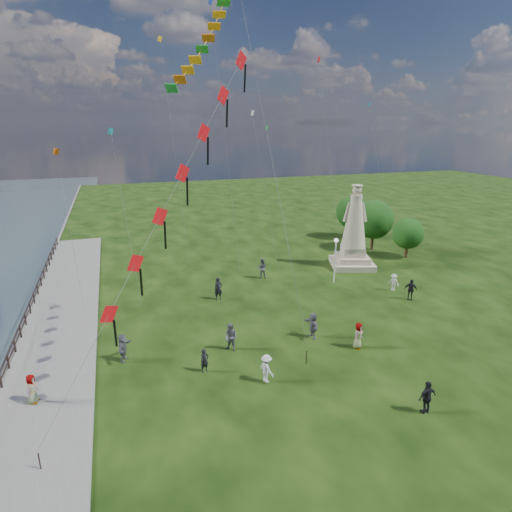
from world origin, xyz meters
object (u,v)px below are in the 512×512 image
object	(u,v)px
person_0	(205,360)
person_4	(358,336)
person_8	(394,282)
person_6	(218,289)
person_1	(231,337)
person_9	(411,290)
person_2	(266,369)
person_10	(32,390)
lamppost	(336,251)
person_5	(123,348)
statue	(354,237)
person_7	(262,268)
person_3	(427,397)
person_11	(313,325)

from	to	relation	value
person_0	person_4	world-z (taller)	person_4
person_8	person_6	bearing A→B (deg)	-133.40
person_1	person_9	distance (m)	16.43
person_2	person_9	world-z (taller)	person_9
person_8	person_10	distance (m)	28.11
person_6	person_2	bearing A→B (deg)	-93.24
lamppost	person_0	world-z (taller)	lamppost
person_5	person_2	bearing A→B (deg)	-101.82
person_8	person_10	world-z (taller)	person_10
statue	person_6	size ratio (longest dim) A/B	4.36
person_6	person_7	bearing A→B (deg)	34.27
person_0	person_8	xyz separation A→B (m)	(18.13, 7.26, 0.03)
statue	lamppost	distance (m)	5.35
person_0	person_2	size ratio (longest dim) A/B	0.88
person_2	person_3	world-z (taller)	person_3
person_3	person_5	bearing A→B (deg)	-41.00
person_6	statue	bearing A→B (deg)	13.17
statue	person_1	bearing A→B (deg)	-123.93
lamppost	person_4	xyz separation A→B (m)	(-4.28, -11.01, -2.14)
person_0	person_1	bearing A→B (deg)	24.64
person_0	person_11	bearing A→B (deg)	-3.80
person_6	person_9	xyz separation A→B (m)	(14.88, -5.03, -0.06)
person_2	person_11	size ratio (longest dim) A/B	0.92
person_5	person_8	world-z (taller)	person_5
person_1	person_7	xyz separation A→B (m)	(6.31, 12.03, 0.03)
person_4	person_6	size ratio (longest dim) A/B	0.92
statue	person_0	bearing A→B (deg)	-123.46
person_7	person_8	xyz separation A→B (m)	(9.72, -6.62, -0.20)
lamppost	person_11	bearing A→B (deg)	-126.11
person_3	person_8	size ratio (longest dim) A/B	1.17
person_6	person_4	bearing A→B (deg)	-60.00
statue	person_3	size ratio (longest dim) A/B	4.62
person_1	person_11	size ratio (longest dim) A/B	1.03
person_1	person_6	xyz separation A→B (m)	(1.22, 8.29, 0.01)
person_3	person_11	bearing A→B (deg)	-83.75
statue	person_8	world-z (taller)	statue
person_7	person_5	bearing A→B (deg)	61.17
person_2	statue	bearing A→B (deg)	-63.43
person_8	person_2	bearing A→B (deg)	-90.54
person_9	person_10	xyz separation A→B (m)	(-27.19, -5.25, -0.08)
person_2	person_4	xyz separation A→B (m)	(6.86, 1.68, 0.04)
person_11	statue	bearing A→B (deg)	137.94
person_11	person_10	bearing A→B (deg)	-85.45
person_6	person_5	bearing A→B (deg)	-138.32
person_7	person_10	world-z (taller)	person_7
person_7	person_10	bearing A→B (deg)	59.10
person_4	person_10	xyz separation A→B (m)	(-18.91, 0.28, -0.07)
person_7	person_9	size ratio (longest dim) A/B	1.08
person_1	person_7	distance (m)	13.58
person_10	person_7	bearing A→B (deg)	-33.61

